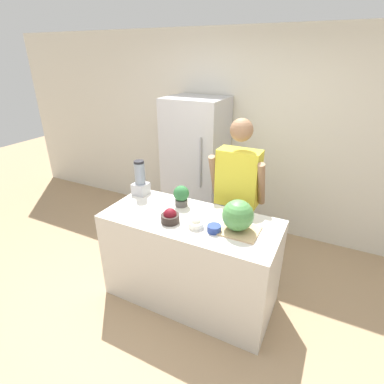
# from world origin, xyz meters

# --- Properties ---
(ground_plane) EXTENTS (14.00, 14.00, 0.00)m
(ground_plane) POSITION_xyz_m (0.00, 0.00, 0.00)
(ground_plane) COLOR tan
(wall_back) EXTENTS (8.00, 0.06, 2.60)m
(wall_back) POSITION_xyz_m (0.00, 2.06, 1.30)
(wall_back) COLOR silver
(wall_back) RESTS_ON ground_plane
(counter_island) EXTENTS (1.63, 0.73, 0.92)m
(counter_island) POSITION_xyz_m (0.00, 0.36, 0.46)
(counter_island) COLOR beige
(counter_island) RESTS_ON ground_plane
(refrigerator) EXTENTS (0.75, 0.66, 1.80)m
(refrigerator) POSITION_xyz_m (-0.59, 1.69, 0.90)
(refrigerator) COLOR #B7B7BC
(refrigerator) RESTS_ON ground_plane
(person) EXTENTS (0.58, 0.27, 1.74)m
(person) POSITION_xyz_m (0.23, 1.01, 0.89)
(person) COLOR #4C608C
(person) RESTS_ON ground_plane
(cutting_board) EXTENTS (0.32, 0.29, 0.01)m
(cutting_board) POSITION_xyz_m (0.47, 0.35, 0.93)
(cutting_board) COLOR tan
(cutting_board) RESTS_ON counter_island
(watermelon) EXTENTS (0.27, 0.27, 0.27)m
(watermelon) POSITION_xyz_m (0.45, 0.36, 1.07)
(watermelon) COLOR #4C8C47
(watermelon) RESTS_ON cutting_board
(bowl_cherries) EXTENTS (0.17, 0.17, 0.13)m
(bowl_cherries) POSITION_xyz_m (-0.13, 0.22, 0.98)
(bowl_cherries) COLOR #2D231E
(bowl_cherries) RESTS_ON counter_island
(bowl_cream) EXTENTS (0.14, 0.14, 0.09)m
(bowl_cream) POSITION_xyz_m (0.11, 0.25, 0.96)
(bowl_cream) COLOR white
(bowl_cream) RESTS_ON counter_island
(bowl_small_blue) EXTENTS (0.12, 0.12, 0.06)m
(bowl_small_blue) POSITION_xyz_m (0.28, 0.25, 0.95)
(bowl_small_blue) COLOR navy
(bowl_small_blue) RESTS_ON counter_island
(blender) EXTENTS (0.15, 0.15, 0.37)m
(blender) POSITION_xyz_m (-0.71, 0.60, 1.08)
(blender) COLOR #B7B7BC
(blender) RESTS_ON counter_island
(potted_plant) EXTENTS (0.15, 0.15, 0.21)m
(potted_plant) POSITION_xyz_m (-0.19, 0.55, 1.03)
(potted_plant) COLOR #514C47
(potted_plant) RESTS_ON counter_island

